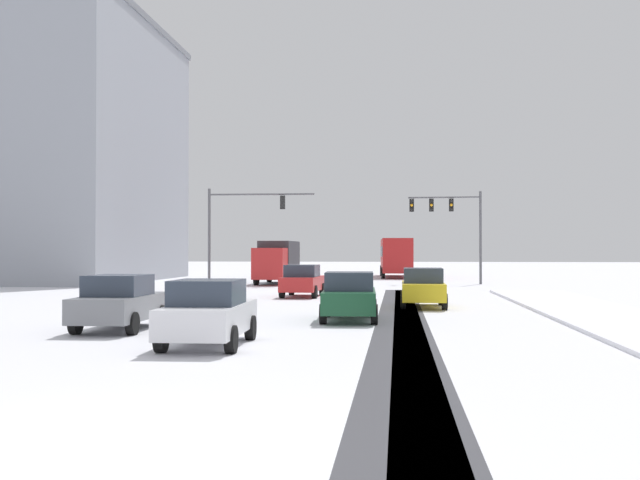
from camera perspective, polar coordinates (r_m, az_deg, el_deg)
ground_plane at (r=9.42m, az=-15.78°, el=-15.06°), size 300.00×300.00×0.00m
wheel_track_left_lane at (r=25.57m, az=7.31°, el=-6.04°), size 0.75×37.34×0.01m
wheel_track_right_lane at (r=25.56m, az=5.61°, el=-6.04°), size 1.05×37.34×0.01m
wheel_track_center at (r=25.56m, az=6.74°, el=-6.04°), size 0.90×37.34×0.01m
sidewalk_kerb_right at (r=24.92m, az=22.85°, el=-5.98°), size 4.00×37.34×0.12m
traffic_signal_far_right at (r=52.69m, az=10.09°, el=1.82°), size 5.11×0.51×6.50m
traffic_signal_far_left at (r=49.66m, az=-6.25°, el=1.66°), size 7.17×0.47×6.50m
car_red_lead at (r=37.37m, az=-1.36°, el=-3.15°), size 1.97×4.17×1.62m
car_yellow_cab_second at (r=30.67m, az=7.94°, el=-3.65°), size 1.85×4.11×1.62m
car_dark_green_third at (r=24.62m, az=2.29°, el=-4.35°), size 1.97×4.17×1.62m
car_grey_fourth at (r=22.46m, az=-15.18°, el=-4.65°), size 1.90×4.13×1.62m
car_white_fifth at (r=18.26m, az=-8.60°, el=-5.56°), size 1.92×4.14×1.62m
bus_oncoming at (r=65.90m, az=5.86°, el=-1.13°), size 2.98×11.09×3.38m
box_truck_delivery at (r=52.37m, az=-3.32°, el=-1.60°), size 2.39×7.43×3.02m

